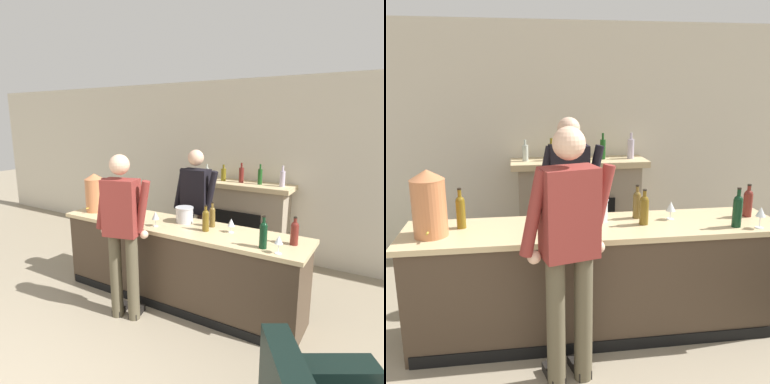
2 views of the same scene
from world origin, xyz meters
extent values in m
cube|color=beige|center=(0.00, 4.62, 1.38)|extent=(12.00, 0.07, 2.75)
cube|color=#423325|center=(0.16, 2.70, 0.45)|extent=(2.96, 0.61, 0.90)
cube|color=tan|center=(0.16, 2.70, 0.93)|extent=(3.03, 0.68, 0.04)
cube|color=black|center=(0.16, 2.39, 0.05)|extent=(2.90, 0.01, 0.10)
cube|color=gray|center=(0.27, 4.36, 0.56)|extent=(1.41, 0.44, 1.13)
cube|color=black|center=(0.27, 4.13, 0.42)|extent=(0.77, 0.02, 0.72)
cube|color=tan|center=(0.27, 4.34, 1.16)|extent=(1.57, 0.52, 0.07)
cylinder|color=#ACB5AB|center=(-0.35, 4.34, 1.29)|extent=(0.07, 0.07, 0.18)
cylinder|color=#ACB5AB|center=(-0.35, 4.34, 1.41)|extent=(0.03, 0.03, 0.06)
cylinder|color=brown|center=(-0.05, 4.34, 1.29)|extent=(0.08, 0.08, 0.19)
cylinder|color=brown|center=(-0.05, 4.34, 1.42)|extent=(0.03, 0.03, 0.06)
cylinder|color=maroon|center=(0.25, 4.34, 1.31)|extent=(0.07, 0.07, 0.23)
cylinder|color=maroon|center=(0.25, 4.34, 1.46)|extent=(0.03, 0.03, 0.08)
cylinder|color=#184919|center=(0.55, 4.34, 1.31)|extent=(0.07, 0.07, 0.23)
cylinder|color=#184919|center=(0.55, 4.34, 1.46)|extent=(0.03, 0.03, 0.08)
cylinder|color=#B4A7BE|center=(0.88, 4.34, 1.31)|extent=(0.08, 0.08, 0.23)
cylinder|color=#B4A7BE|center=(0.88, 4.34, 1.46)|extent=(0.03, 0.03, 0.08)
cylinder|color=#4E503E|center=(-2.32, 4.02, 0.11)|extent=(0.26, 0.26, 0.22)
cylinder|color=#332319|center=(-2.32, 4.02, 0.21)|extent=(0.24, 0.24, 0.02)
cone|color=#53882F|center=(-2.18, 3.99, 0.45)|extent=(0.18, 0.36, 0.44)
cone|color=#459432|center=(-2.34, 4.10, 0.38)|extent=(0.28, 0.19, 0.30)
cone|color=#408441|center=(-2.38, 3.95, 0.41)|extent=(0.26, 0.25, 0.34)
cylinder|color=brown|center=(-0.04, 2.13, 0.48)|extent=(0.13, 0.13, 0.95)
cube|color=black|center=(-0.05, 2.19, 0.04)|extent=(0.16, 0.26, 0.07)
cylinder|color=brown|center=(-0.23, 2.08, 0.48)|extent=(0.13, 0.13, 0.95)
cube|color=black|center=(-0.25, 2.15, 0.04)|extent=(0.16, 0.26, 0.07)
cube|color=maroon|center=(-0.13, 2.10, 1.25)|extent=(0.40, 0.30, 0.60)
cylinder|color=maroon|center=(0.08, 2.18, 1.27)|extent=(0.20, 0.08, 0.57)
sphere|color=#DEAF90|center=(0.08, 2.20, 0.97)|extent=(0.09, 0.09, 0.09)
cylinder|color=maroon|center=(-0.36, 2.06, 1.27)|extent=(0.20, 0.08, 0.57)
sphere|color=#DEAF90|center=(-0.37, 2.08, 0.97)|extent=(0.09, 0.09, 0.09)
sphere|color=#DEAF90|center=(-0.13, 2.10, 1.70)|extent=(0.21, 0.21, 0.21)
cylinder|color=brown|center=(-0.08, 3.35, 0.46)|extent=(0.13, 0.13, 0.93)
cube|color=black|center=(-0.07, 3.28, 0.04)|extent=(0.11, 0.24, 0.07)
cylinder|color=brown|center=(0.12, 3.36, 0.46)|extent=(0.13, 0.13, 0.93)
cube|color=black|center=(0.13, 3.29, 0.04)|extent=(0.11, 0.24, 0.07)
cube|color=black|center=(0.02, 3.35, 1.22)|extent=(0.37, 0.23, 0.58)
cylinder|color=black|center=(-0.21, 3.33, 1.23)|extent=(0.20, 0.08, 0.57)
sphere|color=#D7AA8E|center=(-0.20, 3.31, 0.93)|extent=(0.09, 0.09, 0.09)
cylinder|color=black|center=(0.25, 3.34, 1.23)|extent=(0.20, 0.08, 0.57)
sphere|color=#D7AA8E|center=(0.25, 3.32, 0.93)|extent=(0.09, 0.09, 0.09)
sphere|color=#D7AA8E|center=(0.02, 3.35, 1.66)|extent=(0.21, 0.21, 0.21)
cylinder|color=#BD7145|center=(-1.10, 2.65, 1.16)|extent=(0.25, 0.25, 0.43)
cone|color=#BD7145|center=(-1.10, 2.65, 1.42)|extent=(0.25, 0.25, 0.07)
cylinder|color=#B29333|center=(-1.10, 2.51, 1.02)|extent=(0.02, 0.04, 0.02)
cylinder|color=silver|center=(0.18, 2.83, 1.03)|extent=(0.20, 0.20, 0.17)
cylinder|color=silver|center=(0.18, 2.83, 1.13)|extent=(0.22, 0.22, 0.01)
cylinder|color=black|center=(1.26, 2.52, 1.06)|extent=(0.07, 0.07, 0.22)
sphere|color=black|center=(1.26, 2.52, 1.17)|extent=(0.07, 0.07, 0.07)
cylinder|color=black|center=(1.26, 2.52, 1.21)|extent=(0.03, 0.03, 0.09)
cylinder|color=black|center=(1.26, 2.52, 1.26)|extent=(0.03, 0.03, 0.01)
cylinder|color=brown|center=(-0.90, 2.80, 1.06)|extent=(0.07, 0.07, 0.22)
sphere|color=brown|center=(-0.90, 2.80, 1.17)|extent=(0.07, 0.07, 0.07)
cylinder|color=brown|center=(-0.90, 2.80, 1.21)|extent=(0.03, 0.03, 0.09)
cylinder|color=black|center=(-0.90, 2.80, 1.26)|extent=(0.03, 0.03, 0.01)
cylinder|color=brown|center=(0.55, 2.68, 1.05)|extent=(0.07, 0.07, 0.20)
sphere|color=brown|center=(0.55, 2.68, 1.15)|extent=(0.07, 0.07, 0.07)
cylinder|color=brown|center=(0.55, 2.68, 1.19)|extent=(0.03, 0.03, 0.08)
cylinder|color=black|center=(0.55, 2.68, 1.23)|extent=(0.03, 0.03, 0.01)
cylinder|color=maroon|center=(1.48, 2.76, 1.04)|extent=(0.08, 0.08, 0.19)
sphere|color=maroon|center=(1.48, 2.76, 1.14)|extent=(0.07, 0.07, 0.07)
cylinder|color=maroon|center=(1.48, 2.76, 1.18)|extent=(0.03, 0.03, 0.08)
cylinder|color=black|center=(1.48, 2.76, 1.22)|extent=(0.03, 0.03, 0.01)
cylinder|color=brown|center=(0.54, 2.85, 1.05)|extent=(0.07, 0.07, 0.20)
sphere|color=brown|center=(0.54, 2.85, 1.15)|extent=(0.06, 0.06, 0.06)
cylinder|color=brown|center=(0.54, 2.85, 1.18)|extent=(0.03, 0.03, 0.08)
cylinder|color=black|center=(0.54, 2.85, 1.23)|extent=(0.03, 0.03, 0.01)
cylinder|color=silver|center=(0.81, 2.78, 0.95)|extent=(0.06, 0.06, 0.01)
cylinder|color=silver|center=(0.81, 2.78, 0.99)|extent=(0.01, 0.01, 0.07)
cone|color=silver|center=(0.81, 2.78, 1.06)|extent=(0.08, 0.08, 0.08)
cylinder|color=silver|center=(-0.02, 2.53, 0.95)|extent=(0.06, 0.06, 0.01)
cylinder|color=silver|center=(-0.02, 2.53, 0.99)|extent=(0.01, 0.01, 0.08)
cone|color=silver|center=(-0.02, 2.53, 1.08)|extent=(0.08, 0.08, 0.09)
cylinder|color=silver|center=(1.42, 2.46, 0.95)|extent=(0.06, 0.06, 0.01)
cylinder|color=silver|center=(1.42, 2.46, 1.00)|extent=(0.01, 0.01, 0.09)
cone|color=silver|center=(1.42, 2.46, 1.08)|extent=(0.08, 0.08, 0.08)
camera|label=1|loc=(2.26, -0.45, 2.15)|focal=32.00mm
camera|label=2|loc=(-0.46, -0.49, 2.05)|focal=40.00mm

